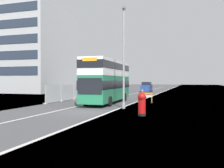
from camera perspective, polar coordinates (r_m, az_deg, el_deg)
name	(u,v)px	position (r m, az deg, el deg)	size (l,w,h in m)	color
ground	(89,113)	(20.46, -5.24, -6.52)	(140.00, 280.00, 0.10)	#424244
double_decker_bus	(108,81)	(28.41, -1.02, 0.80)	(3.17, 11.69, 4.79)	#1E6B47
lamppost_foreground	(124,61)	(22.82, 2.68, 5.35)	(0.29, 0.70, 9.21)	gray
red_pillar_postbox	(142,103)	(18.29, 6.81, -4.35)	(0.61, 0.61, 1.67)	black
roadworks_barrier	(146,96)	(29.00, 7.84, -2.81)	(1.50, 0.71, 1.18)	orange
construction_site_fence	(84,91)	(37.02, -6.35, -1.62)	(0.44, 20.60, 2.06)	#A8AAAD
car_oncoming_near	(120,89)	(47.31, 1.73, -1.08)	(1.92, 4.39, 2.09)	maroon
car_receding_mid	(147,87)	(54.44, 7.88, -0.76)	(2.08, 4.40, 2.23)	navy
bare_tree_far_verge_near	(90,82)	(61.64, -4.93, 0.48)	(2.86, 2.30, 4.72)	#4C3D2D
bare_tree_far_verge_mid	(108,82)	(71.22, -1.03, 0.56)	(2.79, 3.07, 4.51)	#4C3D2D
bare_tree_far_verge_far	(106,80)	(75.99, -1.34, 0.83)	(3.05, 2.41, 5.20)	#4C3D2D
pedestrian_at_kerb	(142,98)	(24.34, 6.90, -3.24)	(0.34, 0.34, 1.68)	#2D3342
backdrop_office_block	(19,52)	(60.46, -20.49, 6.94)	(21.29, 14.72, 18.09)	#9EA0A3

